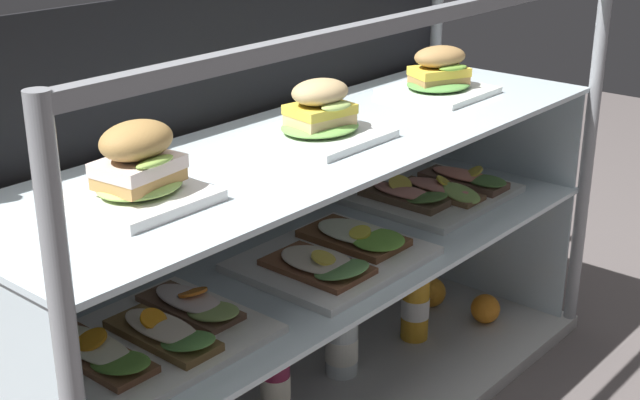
% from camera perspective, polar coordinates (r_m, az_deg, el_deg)
% --- Properties ---
extents(case_frame, '(1.41, 0.46, 0.86)m').
position_cam_1_polar(case_frame, '(1.76, -3.55, 0.52)').
color(case_frame, gray).
rests_on(case_frame, ground).
extents(riser_lower_tier, '(1.36, 0.40, 0.33)m').
position_cam_1_polar(riser_lower_tier, '(1.79, 0.00, -8.77)').
color(riser_lower_tier, silver).
rests_on(riser_lower_tier, case_base_deck).
extents(shelf_lower_glass, '(1.37, 0.41, 0.01)m').
position_cam_1_polar(shelf_lower_glass, '(1.71, 0.00, -3.88)').
color(shelf_lower_glass, silver).
rests_on(shelf_lower_glass, riser_lower_tier).
extents(riser_upper_tier, '(1.36, 0.40, 0.23)m').
position_cam_1_polar(riser_upper_tier, '(1.66, 0.00, -0.17)').
color(riser_upper_tier, silver).
rests_on(riser_upper_tier, shelf_lower_glass).
extents(shelf_upper_glass, '(1.37, 0.41, 0.01)m').
position_cam_1_polar(shelf_upper_glass, '(1.62, 0.00, 3.74)').
color(shelf_upper_glass, silver).
rests_on(shelf_upper_glass, riser_upper_tier).
extents(plated_roll_sandwich_near_left_corner, '(0.18, 0.18, 0.12)m').
position_cam_1_polar(plated_roll_sandwich_near_left_corner, '(1.33, -11.47, 1.79)').
color(plated_roll_sandwich_near_left_corner, white).
rests_on(plated_roll_sandwich_near_left_corner, shelf_upper_glass).
extents(plated_roll_sandwich_near_right_corner, '(0.21, 0.21, 0.11)m').
position_cam_1_polar(plated_roll_sandwich_near_right_corner, '(1.61, 0.07, 5.22)').
color(plated_roll_sandwich_near_right_corner, white).
rests_on(plated_roll_sandwich_near_right_corner, shelf_upper_glass).
extents(plated_roll_sandwich_right_of_center, '(0.20, 0.20, 0.10)m').
position_cam_1_polar(plated_roll_sandwich_right_of_center, '(1.94, 7.60, 7.75)').
color(plated_roll_sandwich_right_of_center, white).
rests_on(plated_roll_sandwich_right_of_center, shelf_upper_glass).
extents(open_sandwich_tray_mid_left, '(0.34, 0.28, 0.06)m').
position_cam_1_polar(open_sandwich_tray_mid_left, '(1.43, -10.68, -8.47)').
color(open_sandwich_tray_mid_left, white).
rests_on(open_sandwich_tray_mid_left, shelf_lower_glass).
extents(open_sandwich_tray_right_of_center, '(0.34, 0.28, 0.05)m').
position_cam_1_polar(open_sandwich_tray_right_of_center, '(1.68, 1.17, -3.44)').
color(open_sandwich_tray_right_of_center, white).
rests_on(open_sandwich_tray_right_of_center, shelf_lower_glass).
extents(open_sandwich_tray_near_right_corner, '(0.34, 0.28, 0.06)m').
position_cam_1_polar(open_sandwich_tray_near_right_corner, '(2.01, 7.48, 0.57)').
color(open_sandwich_tray_near_right_corner, white).
rests_on(open_sandwich_tray_near_right_corner, shelf_lower_glass).
extents(juice_bottle_front_left_end, '(0.06, 0.06, 0.21)m').
position_cam_1_polar(juice_bottle_front_left_end, '(1.80, -2.87, -11.57)').
color(juice_bottle_front_left_end, '#8F2648').
rests_on(juice_bottle_front_left_end, case_base_deck).
extents(juice_bottle_back_right, '(0.07, 0.07, 0.19)m').
position_cam_1_polar(juice_bottle_back_right, '(1.95, 1.39, -9.03)').
color(juice_bottle_back_right, white).
rests_on(juice_bottle_back_right, case_base_deck).
extents(juice_bottle_near_post, '(0.07, 0.07, 0.22)m').
position_cam_1_polar(juice_bottle_near_post, '(2.09, 6.10, -6.54)').
color(juice_bottle_near_post, gold).
rests_on(juice_bottle_near_post, case_base_deck).
extents(orange_fruit_beside_bottles, '(0.07, 0.07, 0.07)m').
position_cam_1_polar(orange_fruit_beside_bottles, '(2.20, 10.50, -6.83)').
color(orange_fruit_beside_bottles, orange).
rests_on(orange_fruit_beside_bottles, case_base_deck).
extents(orange_fruit_near_left_post, '(0.07, 0.07, 0.07)m').
position_cam_1_polar(orange_fruit_near_left_post, '(2.26, 7.09, -5.84)').
color(orange_fruit_near_left_post, orange).
rests_on(orange_fruit_near_left_post, case_base_deck).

